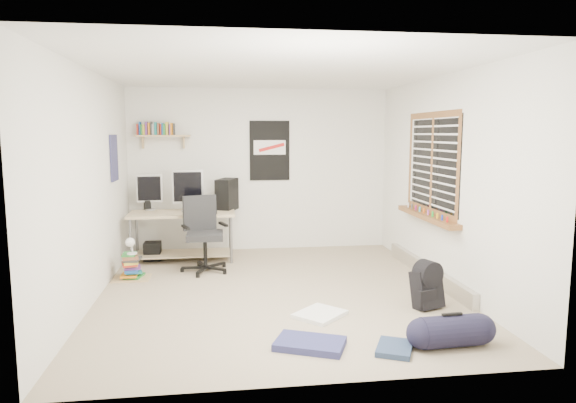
{
  "coord_description": "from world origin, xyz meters",
  "views": [
    {
      "loc": [
        -0.64,
        -5.72,
        1.82
      ],
      "look_at": [
        0.17,
        0.25,
        1.02
      ],
      "focal_mm": 32.0,
      "sensor_mm": 36.0,
      "label": 1
    }
  ],
  "objects": [
    {
      "name": "floor",
      "position": [
        0.0,
        0.0,
        -0.01
      ],
      "size": [
        4.0,
        4.5,
        0.01
      ],
      "primitive_type": "cube",
      "color": "gray",
      "rests_on": "ground"
    },
    {
      "name": "ceiling",
      "position": [
        0.0,
        0.0,
        2.5
      ],
      "size": [
        4.0,
        4.5,
        0.01
      ],
      "primitive_type": "cube",
      "color": "white",
      "rests_on": "ground"
    },
    {
      "name": "back_wall",
      "position": [
        0.0,
        2.25,
        1.25
      ],
      "size": [
        4.0,
        0.01,
        2.5
      ],
      "primitive_type": "cube",
      "color": "silver",
      "rests_on": "ground"
    },
    {
      "name": "left_wall",
      "position": [
        -2.0,
        0.0,
        1.25
      ],
      "size": [
        0.01,
        4.5,
        2.5
      ],
      "primitive_type": "cube",
      "color": "silver",
      "rests_on": "ground"
    },
    {
      "name": "right_wall",
      "position": [
        2.0,
        0.0,
        1.25
      ],
      "size": [
        0.01,
        4.5,
        2.5
      ],
      "primitive_type": "cube",
      "color": "silver",
      "rests_on": "ground"
    },
    {
      "name": "desk",
      "position": [
        -1.17,
        1.64,
        0.36
      ],
      "size": [
        1.6,
        0.99,
        0.68
      ],
      "primitive_type": "cube",
      "rotation": [
        0.0,
        0.0,
        -0.25
      ],
      "color": "beige",
      "rests_on": "floor"
    },
    {
      "name": "monitor_left",
      "position": [
        -1.64,
        1.91,
        0.88
      ],
      "size": [
        0.37,
        0.12,
        0.4
      ],
      "primitive_type": "cube",
      "rotation": [
        0.0,
        0.0,
        0.07
      ],
      "color": "#AEAEB3",
      "rests_on": "desk"
    },
    {
      "name": "monitor_right",
      "position": [
        -1.08,
        1.69,
        0.92
      ],
      "size": [
        0.44,
        0.13,
        0.48
      ],
      "primitive_type": "cube",
      "rotation": [
        0.0,
        0.0,
        0.04
      ],
      "color": "#A3A2A7",
      "rests_on": "desk"
    },
    {
      "name": "pc_tower",
      "position": [
        -0.52,
        1.91,
        0.91
      ],
      "size": [
        0.36,
        0.5,
        0.47
      ],
      "primitive_type": "cube",
      "rotation": [
        0.0,
        0.0,
        -0.37
      ],
      "color": "black",
      "rests_on": "desk"
    },
    {
      "name": "keyboard",
      "position": [
        -1.46,
        1.46,
        0.69
      ],
      "size": [
        0.43,
        0.15,
        0.02
      ],
      "primitive_type": "cube",
      "rotation": [
        0.0,
        0.0,
        -0.0
      ],
      "color": "black",
      "rests_on": "desk"
    },
    {
      "name": "speaker_left",
      "position": [
        -1.68,
        1.91,
        0.76
      ],
      "size": [
        0.11,
        0.11,
        0.17
      ],
      "primitive_type": "cube",
      "rotation": [
        0.0,
        0.0,
        0.43
      ],
      "color": "black",
      "rests_on": "desk"
    },
    {
      "name": "speaker_right",
      "position": [
        -0.73,
        1.44,
        0.78
      ],
      "size": [
        0.11,
        0.11,
        0.2
      ],
      "primitive_type": "cube",
      "rotation": [
        0.0,
        0.0,
        0.07
      ],
      "color": "black",
      "rests_on": "desk"
    },
    {
      "name": "office_chair",
      "position": [
        -0.83,
        1.0,
        0.49
      ],
      "size": [
        0.83,
        0.83,
        1.0
      ],
      "primitive_type": "cube",
      "rotation": [
        0.0,
        0.0,
        0.32
      ],
      "color": "black",
      "rests_on": "floor"
    },
    {
      "name": "wall_shelf",
      "position": [
        -1.45,
        2.14,
        1.78
      ],
      "size": [
        0.8,
        0.22,
        0.24
      ],
      "primitive_type": "cube",
      "color": "tan",
      "rests_on": "back_wall"
    },
    {
      "name": "poster_back_wall",
      "position": [
        0.15,
        2.23,
        1.55
      ],
      "size": [
        0.62,
        0.03,
        0.92
      ],
      "primitive_type": "cube",
      "color": "black",
      "rests_on": "back_wall"
    },
    {
      "name": "poster_left_wall",
      "position": [
        -1.99,
        1.2,
        1.5
      ],
      "size": [
        0.02,
        0.42,
        0.6
      ],
      "primitive_type": "cube",
      "color": "navy",
      "rests_on": "left_wall"
    },
    {
      "name": "window",
      "position": [
        1.95,
        0.3,
        1.45
      ],
      "size": [
        0.1,
        1.5,
        1.26
      ],
      "primitive_type": "cube",
      "color": "brown",
      "rests_on": "right_wall"
    },
    {
      "name": "baseboard_heater",
      "position": [
        1.96,
        0.3,
        0.09
      ],
      "size": [
        0.08,
        2.5,
        0.18
      ],
      "primitive_type": "cube",
      "color": "#B7B2A8",
      "rests_on": "floor"
    },
    {
      "name": "backpack",
      "position": [
        1.5,
        -0.77,
        0.2
      ],
      "size": [
        0.36,
        0.33,
        0.4
      ],
      "primitive_type": "cube",
      "rotation": [
        0.0,
        0.0,
        0.35
      ],
      "color": "black",
      "rests_on": "floor"
    },
    {
      "name": "duffel_bag",
      "position": [
        1.31,
        -1.74,
        0.14
      ],
      "size": [
        0.29,
        0.29,
        0.54
      ],
      "primitive_type": "cylinder",
      "rotation": [
        0.0,
        0.0,
        0.06
      ],
      "color": "black",
      "rests_on": "floor"
    },
    {
      "name": "tshirt",
      "position": [
        0.34,
        -0.87,
        0.02
      ],
      "size": [
        0.6,
        0.6,
        0.04
      ],
      "primitive_type": "cube",
      "rotation": [
        0.0,
        0.0,
        0.77
      ],
      "color": "silver",
      "rests_on": "floor"
    },
    {
      "name": "jeans_a",
      "position": [
        0.11,
        -1.59,
        0.03
      ],
      "size": [
        0.68,
        0.57,
        0.06
      ],
      "primitive_type": "cube",
      "rotation": [
        0.0,
        0.0,
        -0.41
      ],
      "color": "navy",
      "rests_on": "floor"
    },
    {
      "name": "jeans_b",
      "position": [
        0.8,
        -1.76,
        0.03
      ],
      "size": [
        0.41,
        0.46,
        0.05
      ],
      "primitive_type": "cube",
      "rotation": [
        0.0,
        0.0,
        1.12
      ],
      "color": "#23324F",
      "rests_on": "floor"
    },
    {
      "name": "book_stack",
      "position": [
        -1.75,
        0.76,
        0.15
      ],
      "size": [
        0.46,
        0.38,
        0.31
      ],
      "primitive_type": "cube",
      "rotation": [
        0.0,
        0.0,
        0.02
      ],
      "color": "brown",
      "rests_on": "floor"
    },
    {
      "name": "desk_lamp",
      "position": [
        -1.73,
        0.74,
        0.38
      ],
      "size": [
        0.18,
        0.24,
        0.21
      ],
      "primitive_type": "cube",
      "rotation": [
        0.0,
        0.0,
        0.26
      ],
      "color": "silver",
      "rests_on": "book_stack"
    },
    {
      "name": "subwoofer",
      "position": [
        -1.6,
        1.68,
        0.14
      ],
      "size": [
        0.24,
        0.24,
        0.26
      ],
      "primitive_type": "cube",
      "rotation": [
        0.0,
        0.0,
        -0.01
      ],
      "color": "black",
      "rests_on": "floor"
    }
  ]
}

